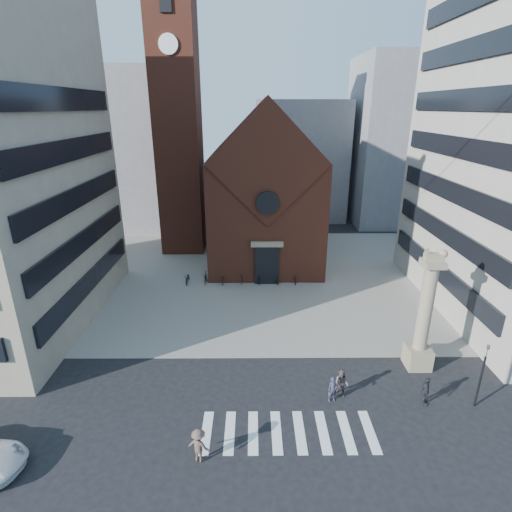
{
  "coord_description": "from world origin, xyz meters",
  "views": [
    {
      "loc": [
        -1.36,
        -20.34,
        16.97
      ],
      "look_at": [
        -1.16,
        8.0,
        6.36
      ],
      "focal_mm": 28.0,
      "sensor_mm": 36.0,
      "label": 1
    }
  ],
  "objects_px": {
    "lion_column": "(423,322)",
    "scooter_0": "(188,278)",
    "pedestrian_0": "(333,389)",
    "pedestrian_2": "(426,391)",
    "traffic_light": "(482,374)",
    "pedestrian_1": "(341,383)"
  },
  "relations": [
    {
      "from": "pedestrian_1",
      "to": "pedestrian_2",
      "type": "bearing_deg",
      "value": 27.27
    },
    {
      "from": "pedestrian_0",
      "to": "lion_column",
      "type": "bearing_deg",
      "value": 14.86
    },
    {
      "from": "pedestrian_0",
      "to": "pedestrian_1",
      "type": "xyz_separation_m",
      "value": [
        0.62,
        0.44,
        0.08
      ]
    },
    {
      "from": "pedestrian_0",
      "to": "pedestrian_2",
      "type": "bearing_deg",
      "value": -16.23
    },
    {
      "from": "traffic_light",
      "to": "pedestrian_0",
      "type": "xyz_separation_m",
      "value": [
        -8.54,
        0.52,
        -1.45
      ]
    },
    {
      "from": "pedestrian_2",
      "to": "scooter_0",
      "type": "relative_size",
      "value": 0.96
    },
    {
      "from": "lion_column",
      "to": "pedestrian_0",
      "type": "bearing_deg",
      "value": -152.04
    },
    {
      "from": "pedestrian_0",
      "to": "pedestrian_2",
      "type": "relative_size",
      "value": 0.9
    },
    {
      "from": "pedestrian_0",
      "to": "scooter_0",
      "type": "distance_m",
      "value": 21.01
    },
    {
      "from": "pedestrian_2",
      "to": "traffic_light",
      "type": "bearing_deg",
      "value": -80.44
    },
    {
      "from": "lion_column",
      "to": "traffic_light",
      "type": "distance_m",
      "value": 4.62
    },
    {
      "from": "traffic_light",
      "to": "scooter_0",
      "type": "bearing_deg",
      "value": 138.04
    },
    {
      "from": "pedestrian_1",
      "to": "scooter_0",
      "type": "bearing_deg",
      "value": 161.34
    },
    {
      "from": "lion_column",
      "to": "pedestrian_2",
      "type": "distance_m",
      "value": 4.66
    },
    {
      "from": "pedestrian_0",
      "to": "pedestrian_1",
      "type": "relative_size",
      "value": 0.91
    },
    {
      "from": "pedestrian_1",
      "to": "traffic_light",
      "type": "bearing_deg",
      "value": 28.94
    },
    {
      "from": "lion_column",
      "to": "scooter_0",
      "type": "xyz_separation_m",
      "value": [
        -18.1,
        14.07,
        -2.9
      ]
    },
    {
      "from": "lion_column",
      "to": "pedestrian_2",
      "type": "xyz_separation_m",
      "value": [
        -1.01,
        -3.78,
        -2.53
      ]
    },
    {
      "from": "traffic_light",
      "to": "pedestrian_0",
      "type": "bearing_deg",
      "value": 176.5
    },
    {
      "from": "lion_column",
      "to": "scooter_0",
      "type": "distance_m",
      "value": 23.11
    },
    {
      "from": "lion_column",
      "to": "pedestrian_1",
      "type": "height_order",
      "value": "lion_column"
    },
    {
      "from": "lion_column",
      "to": "pedestrian_1",
      "type": "bearing_deg",
      "value": -152.9
    }
  ]
}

